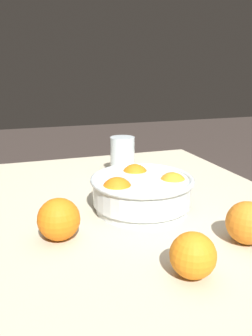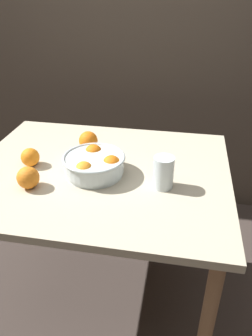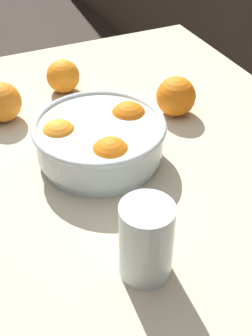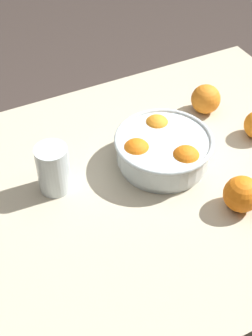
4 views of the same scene
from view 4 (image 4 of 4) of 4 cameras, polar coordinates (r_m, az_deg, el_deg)
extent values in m
plane|color=#3D332D|center=(1.78, 3.53, -18.36)|extent=(12.00, 12.00, 0.00)
cube|color=#B7AD93|center=(1.17, 5.12, -1.12)|extent=(1.04, 0.85, 0.03)
cylinder|color=#936B47|center=(1.84, 11.02, 2.32)|extent=(0.05, 0.05, 0.74)
cylinder|color=silver|center=(1.17, 4.48, 1.01)|extent=(0.22, 0.22, 0.02)
cylinder|color=silver|center=(1.15, 4.59, 2.37)|extent=(0.23, 0.23, 0.06)
torus|color=silver|center=(1.13, 4.67, 3.43)|extent=(0.24, 0.24, 0.01)
sphere|color=orange|center=(1.12, 1.27, 1.85)|extent=(0.07, 0.07, 0.07)
sphere|color=orange|center=(1.11, 7.26, 0.93)|extent=(0.07, 0.07, 0.07)
sphere|color=orange|center=(1.20, 3.75, 4.89)|extent=(0.07, 0.07, 0.07)
cylinder|color=#F4A314|center=(1.10, -8.79, -0.60)|extent=(0.07, 0.07, 0.10)
cylinder|color=silver|center=(1.09, -8.86, -0.11)|extent=(0.08, 0.08, 0.12)
sphere|color=orange|center=(1.08, 13.91, -3.11)|extent=(0.08, 0.08, 0.08)
sphere|color=orange|center=(1.33, 9.69, 8.28)|extent=(0.08, 0.08, 0.08)
camera|label=1|loc=(1.32, 39.12, 12.45)|focal=35.00mm
camera|label=2|loc=(1.79, -27.53, 36.08)|focal=35.00mm
camera|label=3|loc=(1.02, -38.77, 19.68)|focal=50.00mm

